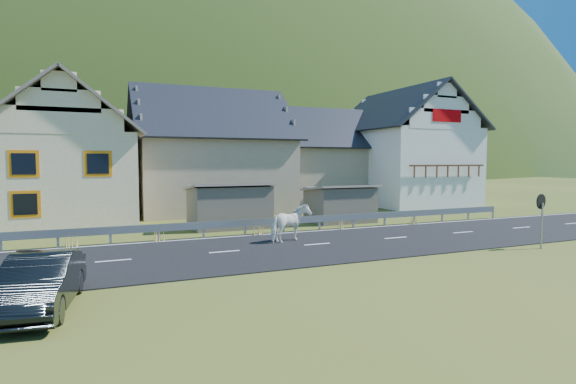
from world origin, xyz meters
name	(u,v)px	position (x,y,z in m)	size (l,w,h in m)	color
ground	(317,245)	(0.00, 0.00, 0.00)	(160.00, 160.00, 0.00)	#304314
road	(317,245)	(0.00, 0.00, 0.02)	(60.00, 7.00, 0.04)	black
lane_markings	(317,244)	(0.00, 0.00, 0.04)	(60.00, 6.60, 0.01)	silver
guardrail	(284,221)	(0.00, 3.68, 0.56)	(28.10, 0.09, 0.75)	#93969B
shed_left	(229,207)	(-2.00, 6.50, 1.10)	(4.30, 3.30, 2.40)	#6B5F50
shed_right	(340,205)	(4.50, 6.00, 1.00)	(3.80, 2.90, 2.20)	#6B5F50
house_cream	(67,147)	(-10.00, 12.00, 4.36)	(7.80, 9.80, 8.30)	beige
house_stone_a	(210,145)	(-1.00, 15.00, 4.63)	(10.80, 9.80, 8.90)	gray
house_stone_b	(322,153)	(9.00, 17.00, 4.24)	(9.80, 8.80, 8.10)	gray
house_white	(403,142)	(15.00, 14.00, 5.06)	(8.80, 10.80, 9.70)	silver
mountain	(134,217)	(5.00, 180.00, -20.00)	(440.00, 280.00, 260.00)	#20330C
horse	(290,223)	(-0.78, 1.04, 0.84)	(1.90, 0.86, 1.60)	white
car	(40,283)	(-9.75, -4.79, 0.66)	(1.41, 4.04, 1.33)	black
traffic_mirror	(541,209)	(8.00, -4.14, 1.62)	(0.61, 0.20, 2.21)	#93969B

